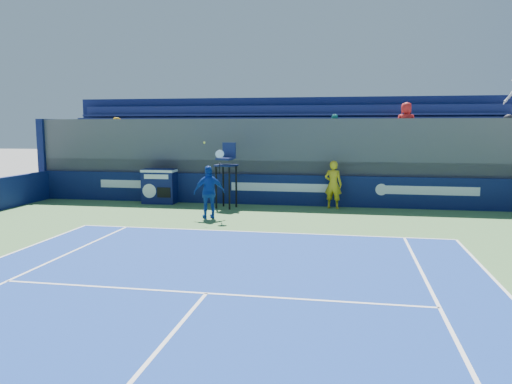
% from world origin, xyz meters
% --- Properties ---
extents(ball_person, '(0.73, 0.56, 1.81)m').
position_xyz_m(ball_person, '(2.01, 16.62, 0.92)').
color(ball_person, gold).
rests_on(ball_person, apron).
extents(back_hoarding, '(20.40, 0.21, 1.20)m').
position_xyz_m(back_hoarding, '(0.00, 17.10, 0.60)').
color(back_hoarding, '#0C1645').
rests_on(back_hoarding, ground).
extents(match_clock, '(1.33, 0.75, 1.40)m').
position_xyz_m(match_clock, '(-4.88, 16.64, 0.74)').
color(match_clock, '#0E1447').
rests_on(match_clock, ground).
extents(umpire_chair, '(0.85, 0.85, 2.48)m').
position_xyz_m(umpire_chair, '(-1.96, 16.04, 1.53)').
color(umpire_chair, black).
rests_on(umpire_chair, ground).
extents(tennis_player, '(1.12, 0.83, 2.57)m').
position_xyz_m(tennis_player, '(-2.01, 13.79, 0.90)').
color(tennis_player, '#123A99').
rests_on(tennis_player, apron).
extents(stadium_seating, '(21.00, 4.05, 5.17)m').
position_xyz_m(stadium_seating, '(0.04, 19.15, 1.85)').
color(stadium_seating, '#4A4A4F').
rests_on(stadium_seating, ground).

